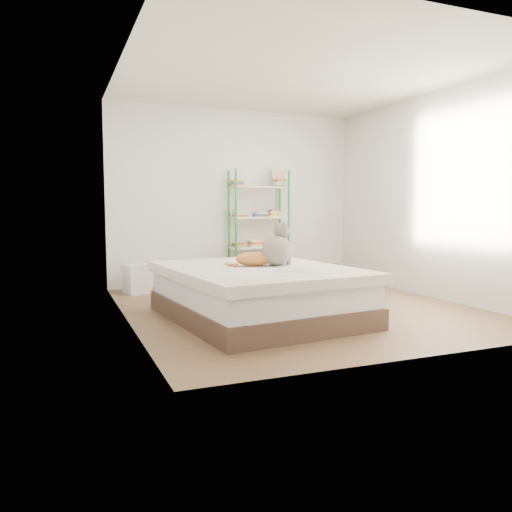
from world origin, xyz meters
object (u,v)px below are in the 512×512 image
orange_cat (254,257)px  shelf_unit (259,231)px  cardboard_box (318,276)px  bed (258,293)px  grey_cat (277,244)px  white_bin (137,279)px

orange_cat → shelf_unit: bearing=77.2°
cardboard_box → orange_cat: bearing=-145.6°
shelf_unit → cardboard_box: shelf_unit is taller
bed → shelf_unit: bearing=61.2°
grey_cat → shelf_unit: 2.31m
orange_cat → shelf_unit: shelf_unit is taller
shelf_unit → cardboard_box: bearing=-43.9°
shelf_unit → white_bin: size_ratio=4.17×
shelf_unit → bed: bearing=-112.7°
grey_cat → white_bin: size_ratio=1.08×
shelf_unit → grey_cat: bearing=-107.8°
bed → grey_cat: (0.24, 0.05, 0.49)m
bed → orange_cat: size_ratio=4.84×
orange_cat → grey_cat: 0.27m
grey_cat → shelf_unit: shelf_unit is taller
grey_cat → shelf_unit: bearing=-45.8°
bed → cardboard_box: 2.28m
bed → shelf_unit: (0.94, 2.25, 0.52)m
grey_cat → cardboard_box: bearing=-69.0°
orange_cat → grey_cat: bearing=0.2°
white_bin → grey_cat: bearing=-59.6°
orange_cat → cardboard_box: 2.26m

